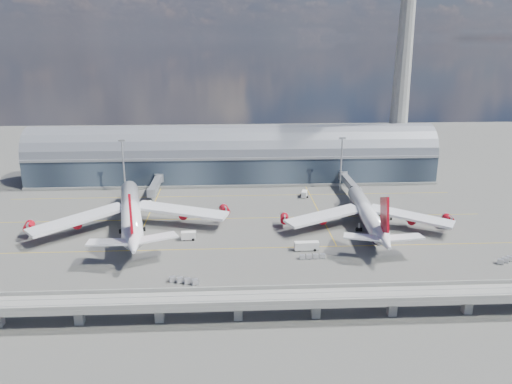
{
  "coord_description": "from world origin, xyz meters",
  "views": [
    {
      "loc": [
        -1.31,
        -167.84,
        68.94
      ],
      "look_at": [
        7.98,
        10.0,
        14.0
      ],
      "focal_mm": 35.0,
      "sensor_mm": 36.0,
      "label": 1
    }
  ],
  "objects_px": {
    "service_truck_3": "(386,214)",
    "cargo_train_1": "(184,281)",
    "airliner_right": "(367,215)",
    "service_truck_1": "(189,236)",
    "cargo_train_2": "(505,260)",
    "service_truck_5": "(151,206)",
    "control_tower": "(402,75)",
    "service_truck_2": "(307,246)",
    "floodlight_mast_right": "(341,163)",
    "airliner_left": "(131,213)",
    "service_truck_4": "(304,194)",
    "floodlight_mast_left": "(124,166)",
    "cargo_train_0": "(312,257)"
  },
  "relations": [
    {
      "from": "airliner_right",
      "to": "service_truck_1",
      "type": "relative_size",
      "value": 12.85
    },
    {
      "from": "airliner_left",
      "to": "cargo_train_2",
      "type": "bearing_deg",
      "value": -27.3
    },
    {
      "from": "floodlight_mast_right",
      "to": "service_truck_3",
      "type": "height_order",
      "value": "floodlight_mast_right"
    },
    {
      "from": "airliner_right",
      "to": "service_truck_1",
      "type": "distance_m",
      "value": 66.95
    },
    {
      "from": "service_truck_1",
      "to": "cargo_train_0",
      "type": "xyz_separation_m",
      "value": [
        41.71,
        -18.38,
        -0.75
      ]
    },
    {
      "from": "cargo_train_0",
      "to": "cargo_train_2",
      "type": "bearing_deg",
      "value": -91.84
    },
    {
      "from": "airliner_right",
      "to": "cargo_train_2",
      "type": "distance_m",
      "value": 48.66
    },
    {
      "from": "airliner_left",
      "to": "service_truck_5",
      "type": "bearing_deg",
      "value": 70.33
    },
    {
      "from": "control_tower",
      "to": "service_truck_2",
      "type": "bearing_deg",
      "value": -122.51
    },
    {
      "from": "floodlight_mast_left",
      "to": "airliner_left",
      "type": "relative_size",
      "value": 0.33
    },
    {
      "from": "floodlight_mast_right",
      "to": "service_truck_1",
      "type": "height_order",
      "value": "floodlight_mast_right"
    },
    {
      "from": "control_tower",
      "to": "service_truck_1",
      "type": "xyz_separation_m",
      "value": [
        -101.78,
        -84.27,
        -50.12
      ]
    },
    {
      "from": "floodlight_mast_left",
      "to": "airliner_right",
      "type": "relative_size",
      "value": 0.38
    },
    {
      "from": "service_truck_3",
      "to": "service_truck_5",
      "type": "distance_m",
      "value": 97.17
    },
    {
      "from": "service_truck_1",
      "to": "service_truck_3",
      "type": "relative_size",
      "value": 0.74
    },
    {
      "from": "floodlight_mast_left",
      "to": "cargo_train_1",
      "type": "height_order",
      "value": "floodlight_mast_left"
    },
    {
      "from": "floodlight_mast_right",
      "to": "service_truck_1",
      "type": "bearing_deg",
      "value": -139.88
    },
    {
      "from": "service_truck_5",
      "to": "cargo_train_2",
      "type": "bearing_deg",
      "value": -54.12
    },
    {
      "from": "service_truck_5",
      "to": "cargo_train_1",
      "type": "xyz_separation_m",
      "value": [
        19.67,
        -67.96,
        -0.65
      ]
    },
    {
      "from": "cargo_train_2",
      "to": "cargo_train_1",
      "type": "bearing_deg",
      "value": 121.52
    },
    {
      "from": "service_truck_2",
      "to": "floodlight_mast_right",
      "type": "bearing_deg",
      "value": -22.49
    },
    {
      "from": "floodlight_mast_right",
      "to": "service_truck_4",
      "type": "relative_size",
      "value": 4.89
    },
    {
      "from": "airliner_right",
      "to": "cargo_train_2",
      "type": "xyz_separation_m",
      "value": [
        36.69,
        -31.59,
        -4.83
      ]
    },
    {
      "from": "control_tower",
      "to": "cargo_train_2",
      "type": "xyz_separation_m",
      "value": [
        1.35,
        -108.67,
        -50.84
      ]
    },
    {
      "from": "floodlight_mast_left",
      "to": "airliner_right",
      "type": "distance_m",
      "value": 111.37
    },
    {
      "from": "control_tower",
      "to": "service_truck_5",
      "type": "bearing_deg",
      "value": -157.59
    },
    {
      "from": "control_tower",
      "to": "airliner_left",
      "type": "relative_size",
      "value": 1.31
    },
    {
      "from": "service_truck_2",
      "to": "cargo_train_2",
      "type": "height_order",
      "value": "service_truck_2"
    },
    {
      "from": "service_truck_2",
      "to": "cargo_train_2",
      "type": "bearing_deg",
      "value": -103.25
    },
    {
      "from": "cargo_train_0",
      "to": "service_truck_5",
      "type": "bearing_deg",
      "value": 52.39
    },
    {
      "from": "floodlight_mast_left",
      "to": "airliner_right",
      "type": "height_order",
      "value": "floodlight_mast_left"
    },
    {
      "from": "service_truck_3",
      "to": "cargo_train_2",
      "type": "relative_size",
      "value": 1.06
    },
    {
      "from": "service_truck_4",
      "to": "cargo_train_1",
      "type": "distance_m",
      "value": 93.99
    },
    {
      "from": "control_tower",
      "to": "service_truck_3",
      "type": "distance_m",
      "value": 86.04
    },
    {
      "from": "floodlight_mast_left",
      "to": "cargo_train_0",
      "type": "relative_size",
      "value": 2.91
    },
    {
      "from": "service_truck_2",
      "to": "cargo_train_1",
      "type": "xyz_separation_m",
      "value": [
        -39.64,
        -21.9,
        -0.75
      ]
    },
    {
      "from": "service_truck_3",
      "to": "cargo_train_1",
      "type": "xyz_separation_m",
      "value": [
        -76.17,
        -51.93,
        -0.87
      ]
    },
    {
      "from": "service_truck_2",
      "to": "service_truck_4",
      "type": "height_order",
      "value": "service_truck_2"
    },
    {
      "from": "floodlight_mast_right",
      "to": "airliner_left",
      "type": "bearing_deg",
      "value": -152.67
    },
    {
      "from": "service_truck_1",
      "to": "service_truck_5",
      "type": "bearing_deg",
      "value": 24.27
    },
    {
      "from": "floodlight_mast_right",
      "to": "airliner_right",
      "type": "bearing_deg",
      "value": -90.4
    },
    {
      "from": "airliner_left",
      "to": "airliner_right",
      "type": "bearing_deg",
      "value": -13.84
    },
    {
      "from": "airliner_left",
      "to": "airliner_right",
      "type": "distance_m",
      "value": 88.4
    },
    {
      "from": "service_truck_1",
      "to": "cargo_train_2",
      "type": "relative_size",
      "value": 0.79
    },
    {
      "from": "service_truck_3",
      "to": "service_truck_5",
      "type": "height_order",
      "value": "service_truck_3"
    },
    {
      "from": "service_truck_1",
      "to": "cargo_train_1",
      "type": "bearing_deg",
      "value": 178.14
    },
    {
      "from": "airliner_left",
      "to": "control_tower",
      "type": "bearing_deg",
      "value": 19.1
    },
    {
      "from": "service_truck_1",
      "to": "service_truck_2",
      "type": "xyz_separation_m",
      "value": [
        40.79,
        -11.41,
        0.05
      ]
    },
    {
      "from": "floodlight_mast_right",
      "to": "cargo_train_2",
      "type": "distance_m",
      "value": 89.41
    },
    {
      "from": "floodlight_mast_left",
      "to": "cargo_train_2",
      "type": "height_order",
      "value": "floodlight_mast_left"
    }
  ]
}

